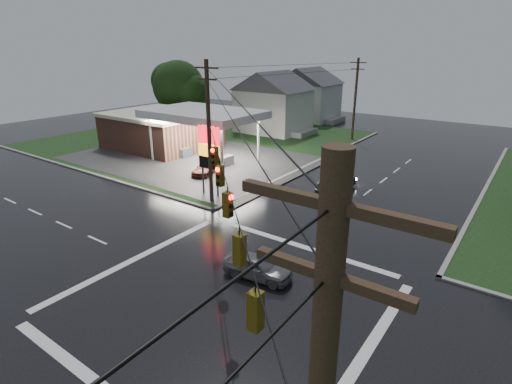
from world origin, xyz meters
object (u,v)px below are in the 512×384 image
Objects in this scene: utility_pole_nw at (209,132)px; house_far at (308,93)px; car_north at (336,183)px; tree_nw_behind at (179,87)px; car_pump at (206,168)px; utility_pole_n at (355,98)px; house_near at (274,101)px; gas_station at (167,128)px; car_crossing at (258,267)px; pylon_sign at (209,149)px.

utility_pole_nw is 40.48m from house_far.
tree_nw_behind is at bearing -17.02° from car_north.
tree_nw_behind is 2.45× the size of car_pump.
utility_pole_n is 0.95× the size of house_near.
gas_station is 2.50× the size of utility_pole_n.
car_pump is (-12.46, -2.98, -0.15)m from car_north.
car_pump is (18.99, -15.28, -5.59)m from tree_nw_behind.
house_far is (-1.00, 12.00, 0.00)m from house_near.
car_pump is at bearing 42.77° from car_crossing.
car_crossing is (2.46, -15.22, -0.09)m from car_north.
car_pump is at bearing -102.95° from utility_pole_n.
car_pump is (10.82, -4.98, -1.95)m from gas_station.
tree_nw_behind reaches higher than car_north.
gas_station is 24.60m from utility_pole_n.
house_far reaches higher than car_pump.
utility_pole_nw is (1.00, -1.00, 1.71)m from pylon_sign.
house_near is (-11.45, -2.00, -1.06)m from utility_pole_n.
pylon_sign is 11.32m from car_north.
gas_station is 17.07m from house_near.
pylon_sign is at bearing 44.92° from car_crossing.
utility_pole_nw is 11.94m from car_north.
house_near reaches higher than gas_station.
car_north reaches higher than car_pump.
utility_pole_n is 16.00m from house_far.
tree_nw_behind reaches higher than car_crossing.
pylon_sign is 1.33× the size of car_north.
utility_pole_n is at bearing -66.37° from car_north.
gas_station is 28.61m from house_far.
utility_pole_n reaches higher than car_north.
house_near is at bearing -85.24° from house_far.
utility_pole_nw reaches higher than utility_pole_n.
utility_pole_nw is 1.00× the size of house_near.
pylon_sign reaches higher than car_north.
gas_station is 6.82× the size of car_crossing.
car_north is at bearing 1.30° from car_crossing.
car_north is (18.56, -18.31, -3.66)m from house_near.
house_near is 12.04m from house_far.
house_near is (-11.45, 26.50, -1.32)m from utility_pole_nw.
utility_pole_n is 22.03m from car_north.
house_near is 14.33m from tree_nw_behind.
utility_pole_nw is at bearing -90.00° from utility_pole_n.
gas_station is 17.81m from pylon_sign.
car_crossing is (9.56, -7.02, -5.07)m from utility_pole_nw.
utility_pole_nw is at bearing -66.63° from house_near.
house_near is (4.73, 16.30, 1.86)m from gas_station.
house_near is at bearing 113.37° from utility_pole_nw.
pylon_sign is 39.21m from house_far.
utility_pole_nw is at bearing -40.10° from tree_nw_behind.
pylon_sign is 0.54× the size of house_far.
car_pump is at bearing 135.93° from pylon_sign.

